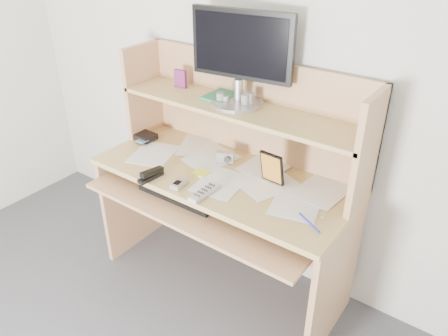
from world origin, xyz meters
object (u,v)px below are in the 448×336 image
Objects in this scene: tv_remote at (205,192)px; game_case at (272,168)px; desk at (231,176)px; monitor at (241,55)px; keyboard at (181,194)px.

game_case is (0.21, 0.27, 0.08)m from tv_remote.
monitor reaches higher than desk.
tv_remote is at bearing -80.08° from desk.
monitor is (-0.08, 0.41, 0.57)m from tv_remote.
tv_remote reaches higher than keyboard.
game_case reaches higher than tv_remote.
tv_remote is 0.35× the size of monitor.
tv_remote is 1.07× the size of game_case.
game_case is (0.40, 0.24, 0.18)m from keyboard.
monitor is at bearing 158.88° from game_case.
desk reaches higher than game_case.
monitor reaches higher than tv_remote.
desk is 7.97× the size of game_case.
keyboard is 0.22m from tv_remote.
tv_remote is at bearing -11.80° from keyboard.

